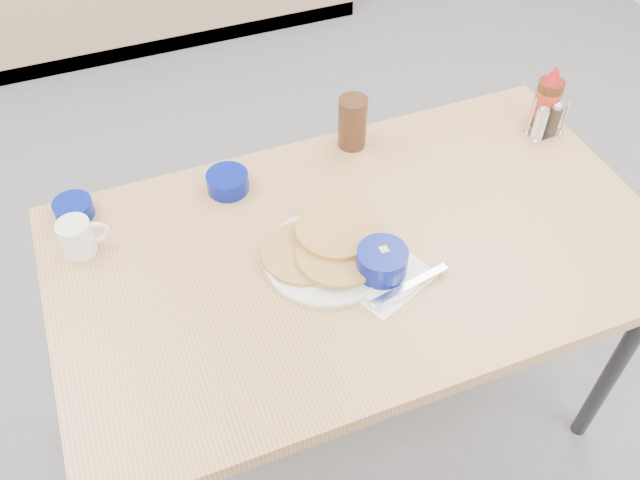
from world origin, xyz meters
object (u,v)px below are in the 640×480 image
object	(u,v)px
creamer_bowl	(74,209)
condiment_caddy	(547,121)
dining_table	(360,262)
coffee_mug	(78,237)
amber_tumbler	(352,122)
grits_setting	(382,265)
pancake_plate	(327,251)
syrup_bottle	(547,100)
butter_bowl	(228,182)

from	to	relation	value
creamer_bowl	condiment_caddy	size ratio (longest dim) A/B	0.81
dining_table	coffee_mug	bearing A→B (deg)	160.00
dining_table	amber_tumbler	bearing A→B (deg)	70.31
grits_setting	condiment_caddy	world-z (taller)	condiment_caddy
grits_setting	pancake_plate	bearing A→B (deg)	135.00
creamer_bowl	syrup_bottle	distance (m)	1.24
grits_setting	butter_bowl	world-z (taller)	grits_setting
dining_table	condiment_caddy	size ratio (longest dim) A/B	12.31
dining_table	syrup_bottle	bearing A→B (deg)	20.06
pancake_plate	creamer_bowl	size ratio (longest dim) A/B	3.09
pancake_plate	condiment_caddy	size ratio (longest dim) A/B	2.49
creamer_bowl	syrup_bottle	bearing A→B (deg)	-4.78
dining_table	grits_setting	xyz separation A→B (m)	(0.01, -0.10, 0.09)
dining_table	condiment_caddy	distance (m)	0.66
pancake_plate	condiment_caddy	distance (m)	0.74
dining_table	condiment_caddy	world-z (taller)	condiment_caddy
amber_tumbler	syrup_bottle	world-z (taller)	syrup_bottle
dining_table	syrup_bottle	distance (m)	0.70
pancake_plate	amber_tumbler	distance (m)	0.41
dining_table	amber_tumbler	world-z (taller)	amber_tumbler
creamer_bowl	syrup_bottle	world-z (taller)	syrup_bottle
pancake_plate	creamer_bowl	world-z (taller)	pancake_plate
creamer_bowl	grits_setting	bearing A→B (deg)	-35.82
grits_setting	syrup_bottle	distance (m)	0.72
condiment_caddy	syrup_bottle	size ratio (longest dim) A/B	0.63
pancake_plate	condiment_caddy	bearing A→B (deg)	15.53
grits_setting	butter_bowl	distance (m)	0.45
pancake_plate	syrup_bottle	xyz separation A→B (m)	(0.73, 0.24, 0.06)
grits_setting	creamer_bowl	distance (m)	0.74
coffee_mug	creamer_bowl	bearing A→B (deg)	90.34
butter_bowl	syrup_bottle	size ratio (longest dim) A/B	0.58
coffee_mug	butter_bowl	size ratio (longest dim) A/B	1.06
creamer_bowl	butter_bowl	bearing A→B (deg)	-7.21
syrup_bottle	condiment_caddy	bearing A→B (deg)	-113.52
condiment_caddy	coffee_mug	bearing A→B (deg)	176.46
coffee_mug	syrup_bottle	world-z (taller)	syrup_bottle
condiment_caddy	grits_setting	bearing A→B (deg)	-157.20
pancake_plate	amber_tumbler	bearing A→B (deg)	58.80
condiment_caddy	dining_table	bearing A→B (deg)	-165.20
pancake_plate	coffee_mug	bearing A→B (deg)	156.44
butter_bowl	condiment_caddy	bearing A→B (deg)	-6.60
butter_bowl	dining_table	bearing A→B (deg)	-51.54
creamer_bowl	syrup_bottle	xyz separation A→B (m)	(1.24, -0.10, 0.06)
pancake_plate	grits_setting	distance (m)	0.13
creamer_bowl	condiment_caddy	distance (m)	1.23
coffee_mug	amber_tumbler	size ratio (longest dim) A/B	0.78
coffee_mug	creamer_bowl	world-z (taller)	coffee_mug
dining_table	creamer_bowl	size ratio (longest dim) A/B	15.29
pancake_plate	grits_setting	size ratio (longest dim) A/B	1.09
butter_bowl	syrup_bottle	world-z (taller)	syrup_bottle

